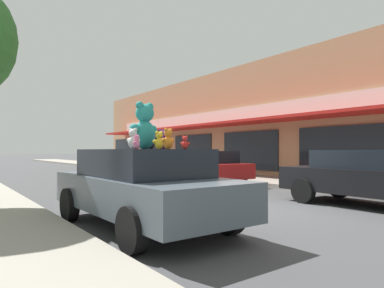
# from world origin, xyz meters

# --- Properties ---
(ground_plane) EXTENTS (260.00, 260.00, 0.00)m
(ground_plane) POSITION_xyz_m (0.00, 0.00, 0.00)
(ground_plane) COLOR #424244
(sidewalk_far) EXTENTS (3.04, 90.00, 0.16)m
(sidewalk_far) POSITION_xyz_m (5.60, 0.00, 0.08)
(sidewalk_far) COLOR gray
(sidewalk_far) RESTS_ON ground_plane
(storefront_row) EXTENTS (12.82, 30.38, 6.04)m
(storefront_row) POSITION_xyz_m (12.63, 9.07, 3.02)
(storefront_row) COLOR tan
(storefront_row) RESTS_ON ground_plane
(plush_art_car) EXTENTS (2.04, 4.38, 1.43)m
(plush_art_car) POSITION_xyz_m (-2.91, -0.55, 0.76)
(plush_art_car) COLOR #4C5660
(plush_art_car) RESTS_ON ground_plane
(teddy_bear_giant) EXTENTS (0.69, 0.46, 0.91)m
(teddy_bear_giant) POSITION_xyz_m (-2.75, -0.34, 1.86)
(teddy_bear_giant) COLOR teal
(teddy_bear_giant) RESTS_ON plush_art_car
(teddy_bear_orange) EXTENTS (0.27, 0.17, 0.36)m
(teddy_bear_orange) POSITION_xyz_m (-2.80, -1.26, 1.60)
(teddy_bear_orange) COLOR orange
(teddy_bear_orange) RESTS_ON plush_art_car
(teddy_bear_pink) EXTENTS (0.16, 0.13, 0.22)m
(teddy_bear_pink) POSITION_xyz_m (-3.53, -1.54, 1.53)
(teddy_bear_pink) COLOR pink
(teddy_bear_pink) RESTS_ON plush_art_car
(teddy_bear_purple) EXTENTS (0.24, 0.26, 0.37)m
(teddy_bear_purple) POSITION_xyz_m (-2.62, -0.80, 1.61)
(teddy_bear_purple) COLOR purple
(teddy_bear_purple) RESTS_ON plush_art_car
(teddy_bear_yellow) EXTENTS (0.24, 0.15, 0.33)m
(teddy_bear_yellow) POSITION_xyz_m (-2.75, -0.88, 1.59)
(teddy_bear_yellow) COLOR yellow
(teddy_bear_yellow) RESTS_ON plush_art_car
(teddy_bear_black) EXTENTS (0.25, 0.27, 0.38)m
(teddy_bear_black) POSITION_xyz_m (-2.43, -0.01, 1.61)
(teddy_bear_black) COLOR black
(teddy_bear_black) RESTS_ON plush_art_car
(teddy_bear_red) EXTENTS (0.15, 0.16, 0.23)m
(teddy_bear_red) POSITION_xyz_m (-2.61, -1.48, 1.54)
(teddy_bear_red) COLOR red
(teddy_bear_red) RESTS_ON plush_art_car
(teddy_bear_white) EXTENTS (0.21, 0.27, 0.36)m
(teddy_bear_white) POSITION_xyz_m (-3.26, -0.88, 1.60)
(teddy_bear_white) COLOR white
(teddy_bear_white) RESTS_ON plush_art_car
(parked_car_far_left) EXTENTS (1.94, 4.22, 1.42)m
(parked_car_far_left) POSITION_xyz_m (2.80, -1.82, 0.76)
(parked_car_far_left) COLOR black
(parked_car_far_left) RESTS_ON ground_plane
(parked_car_far_center) EXTENTS (2.02, 4.38, 1.38)m
(parked_car_far_center) POSITION_xyz_m (2.80, 5.09, 0.77)
(parked_car_far_center) COLOR maroon
(parked_car_far_center) RESTS_ON ground_plane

